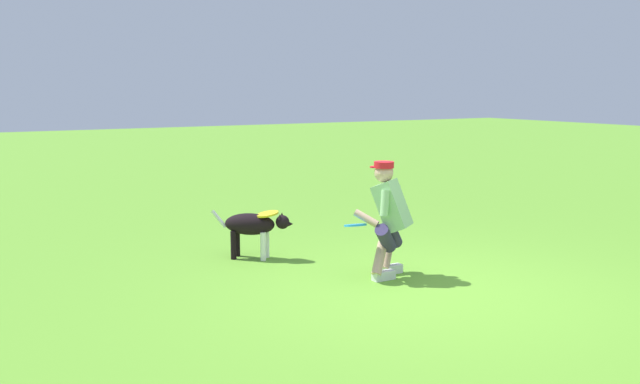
{
  "coord_description": "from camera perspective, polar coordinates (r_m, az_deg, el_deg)",
  "views": [
    {
      "loc": [
        4.41,
        5.34,
        2.1
      ],
      "look_at": [
        0.48,
        -1.37,
        0.9
      ],
      "focal_mm": 38.22,
      "sensor_mm": 36.0,
      "label": 1
    }
  ],
  "objects": [
    {
      "name": "ground_plane",
      "position": [
        7.24,
        8.87,
        -8.21
      ],
      "size": [
        60.0,
        60.0,
        0.0
      ],
      "primitive_type": "plane",
      "color": "#5F9D2D"
    },
    {
      "name": "person",
      "position": [
        7.55,
        5.77,
        -1.98
      ],
      "size": [
        0.71,
        0.56,
        1.29
      ],
      "rotation": [
        0.0,
        0.0,
        -0.94
      ],
      "color": "silver",
      "rests_on": "ground_plane"
    },
    {
      "name": "dog",
      "position": [
        8.42,
        -5.58,
        -2.87
      ],
      "size": [
        0.84,
        0.73,
        0.6
      ],
      "rotation": [
        0.0,
        0.0,
        2.44
      ],
      "color": "black",
      "rests_on": "ground_plane"
    },
    {
      "name": "frisbee_flying",
      "position": [
        8.37,
        -4.42,
        -1.84
      ],
      "size": [
        0.39,
        0.39,
        0.09
      ],
      "primitive_type": "cylinder",
      "rotation": [
        -0.14,
        -0.1,
        3.91
      ],
      "color": "yellow"
    },
    {
      "name": "frisbee_held",
      "position": [
        7.44,
        2.98,
        -2.79
      ],
      "size": [
        0.33,
        0.33,
        0.08
      ],
      "primitive_type": "cylinder",
      "rotation": [
        0.05,
        -0.18,
        1.13
      ],
      "color": "#2997E9",
      "rests_on": "person"
    }
  ]
}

